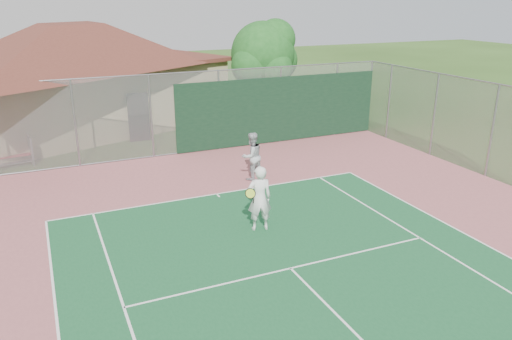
# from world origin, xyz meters

# --- Properties ---
(back_fence) EXTENTS (20.08, 0.11, 3.53)m
(back_fence) POSITION_xyz_m (2.11, 16.98, 1.67)
(back_fence) COLOR gray
(back_fence) RESTS_ON ground
(side_fence_right) EXTENTS (0.08, 9.00, 3.50)m
(side_fence_right) POSITION_xyz_m (10.00, 12.50, 1.75)
(side_fence_right) COLOR gray
(side_fence_right) RESTS_ON ground
(clubhouse) EXTENTS (16.84, 14.02, 6.22)m
(clubhouse) POSITION_xyz_m (-3.18, 24.20, 3.16)
(clubhouse) COLOR tan
(clubhouse) RESTS_ON ground
(tree) EXTENTS (3.91, 3.71, 5.46)m
(tree) POSITION_xyz_m (5.83, 20.56, 3.59)
(tree) COLOR #331E12
(tree) RESTS_ON ground
(player_white_front) EXTENTS (0.98, 0.74, 1.94)m
(player_white_front) POSITION_xyz_m (0.21, 8.77, 0.97)
(player_white_front) COLOR silver
(player_white_front) RESTS_ON ground
(player_grey_back) EXTENTS (1.01, 0.88, 1.78)m
(player_grey_back) POSITION_xyz_m (1.72, 12.78, 0.89)
(player_grey_back) COLOR #A8AAAE
(player_grey_back) RESTS_ON ground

